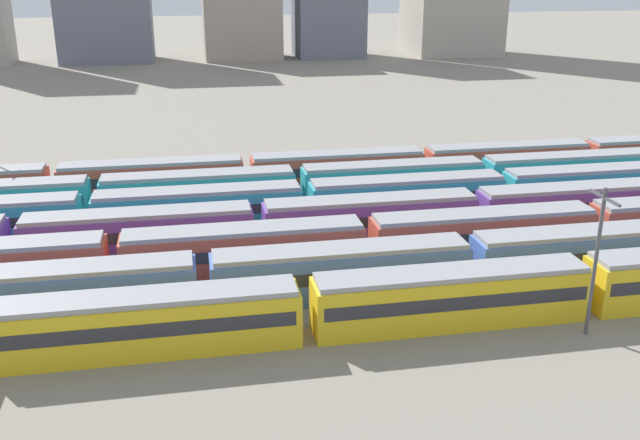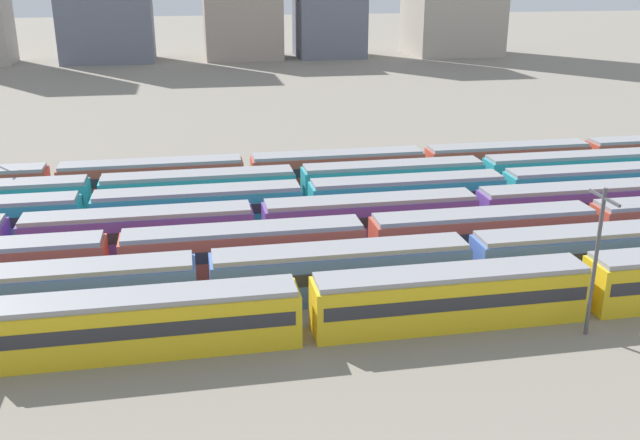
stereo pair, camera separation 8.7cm
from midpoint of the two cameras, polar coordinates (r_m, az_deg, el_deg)
name	(u,v)px [view 2 (the right image)]	position (r m, az deg, el deg)	size (l,w,h in m)	color
train_track_0	(586,285)	(50.80, 20.50, -4.89)	(112.50, 3.06, 3.75)	yellow
train_track_1	(341,272)	(49.67, 1.74, -4.13)	(93.60, 3.06, 3.75)	#4C70BC
train_track_2	(483,234)	(58.01, 12.90, -1.07)	(93.60, 3.06, 3.75)	#BC4C38
train_track_3	(370,218)	(60.13, 4.07, 0.13)	(93.60, 3.06, 3.75)	#6B429E
train_track_4	(407,197)	(66.16, 6.98, 1.86)	(93.60, 3.06, 3.75)	teal
train_track_5	(393,181)	(70.95, 5.86, 3.13)	(93.60, 3.06, 3.75)	teal
train_track_6	(338,169)	(74.73, 1.46, 4.07)	(93.60, 3.06, 3.75)	#BC4C38
catenary_pole_0	(596,255)	(46.49, 21.23, -2.64)	(0.24, 3.20, 9.61)	#4C4C51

